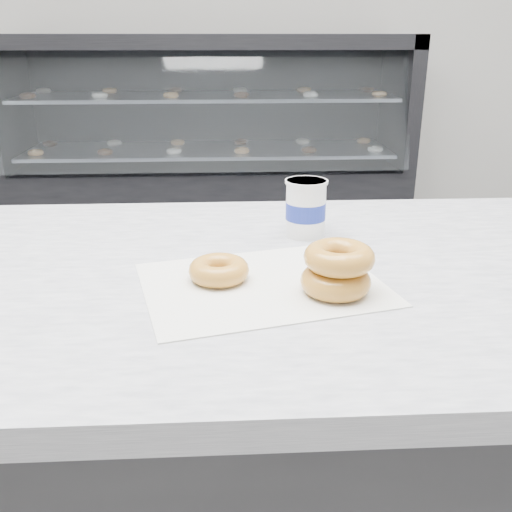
{
  "coord_description": "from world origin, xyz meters",
  "views": [
    {
      "loc": [
        0.1,
        -1.43,
        1.24
      ],
      "look_at": [
        0.14,
        -0.64,
        0.93
      ],
      "focal_mm": 40.0,
      "sensor_mm": 36.0,
      "label": 1
    }
  ],
  "objects_px": {
    "counter": "(177,494)",
    "donut_single": "(219,270)",
    "donut_stack": "(337,269)",
    "coffee_cup": "(306,207)",
    "display_case": "(209,164)"
  },
  "relations": [
    {
      "from": "counter",
      "to": "donut_single",
      "type": "bearing_deg",
      "value": -29.44
    },
    {
      "from": "counter",
      "to": "donut_stack",
      "type": "relative_size",
      "value": 24.66
    },
    {
      "from": "counter",
      "to": "coffee_cup",
      "type": "bearing_deg",
      "value": 31.86
    },
    {
      "from": "display_case",
      "to": "donut_single",
      "type": "distance_m",
      "value": 2.8
    },
    {
      "from": "donut_stack",
      "to": "coffee_cup",
      "type": "relative_size",
      "value": 1.22
    },
    {
      "from": "donut_single",
      "to": "coffee_cup",
      "type": "relative_size",
      "value": 0.88
    },
    {
      "from": "counter",
      "to": "coffee_cup",
      "type": "distance_m",
      "value": 0.58
    },
    {
      "from": "donut_single",
      "to": "donut_stack",
      "type": "xyz_separation_m",
      "value": [
        0.17,
        -0.05,
        0.02
      ]
    },
    {
      "from": "coffee_cup",
      "to": "donut_stack",
      "type": "bearing_deg",
      "value": -76.92
    },
    {
      "from": "donut_stack",
      "to": "coffee_cup",
      "type": "bearing_deg",
      "value": 92.37
    },
    {
      "from": "donut_single",
      "to": "coffee_cup",
      "type": "xyz_separation_m",
      "value": [
        0.15,
        0.2,
        0.03
      ]
    },
    {
      "from": "display_case",
      "to": "counter",
      "type": "bearing_deg",
      "value": -90.0
    },
    {
      "from": "counter",
      "to": "donut_stack",
      "type": "height_order",
      "value": "donut_stack"
    },
    {
      "from": "donut_single",
      "to": "coffee_cup",
      "type": "bearing_deg",
      "value": 52.38
    },
    {
      "from": "display_case",
      "to": "donut_single",
      "type": "height_order",
      "value": "display_case"
    }
  ]
}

